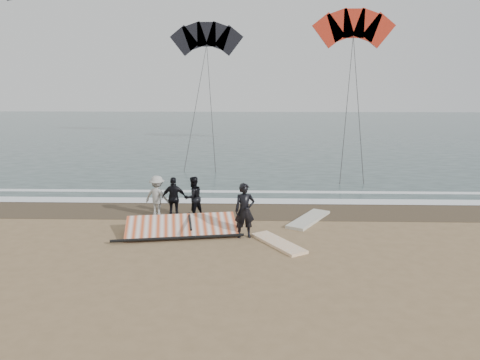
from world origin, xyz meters
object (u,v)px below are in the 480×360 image
(board_white, at_px, (278,243))
(sail_rig, at_px, (180,227))
(board_cream, at_px, (309,219))
(man_main, at_px, (245,211))

(board_white, xyz_separation_m, sail_rig, (-3.37, 1.14, 0.15))
(board_white, xyz_separation_m, board_cream, (1.28, 2.61, 0.01))
(board_white, distance_m, board_cream, 2.90)
(man_main, xyz_separation_m, board_white, (1.11, -0.69, -0.89))
(man_main, distance_m, board_white, 1.58)
(board_cream, relative_size, sail_rig, 0.60)
(sail_rig, bearing_deg, board_cream, 17.45)
(sail_rig, bearing_deg, board_white, -18.75)
(man_main, distance_m, sail_rig, 2.42)
(board_white, height_order, board_cream, board_cream)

